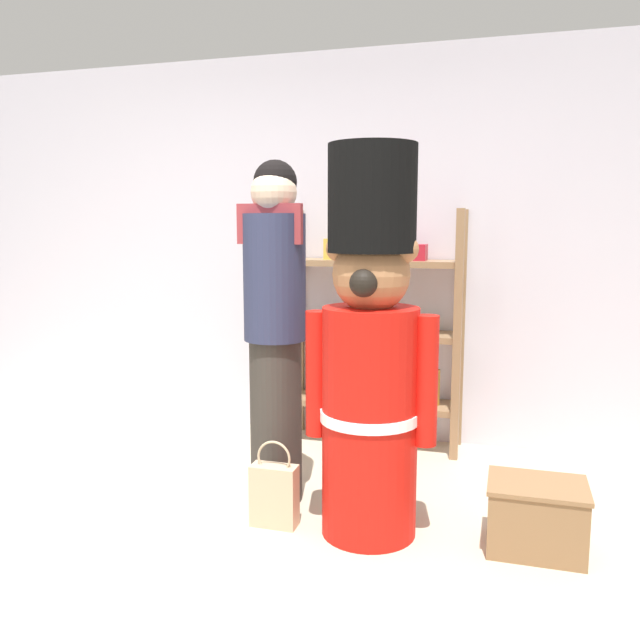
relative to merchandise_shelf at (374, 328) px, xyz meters
The scene contains 7 objects.
ground_plane 2.16m from the merchandise_shelf, 100.46° to the right, with size 6.40×6.40×0.00m, color beige.
back_wall 0.67m from the merchandise_shelf, 149.03° to the left, with size 6.40×0.12×2.60m, color silver.
merchandise_shelf is the anchor object (origin of this frame).
teddy_bear_guard 1.29m from the merchandise_shelf, 78.98° to the right, with size 0.62×0.47×1.81m.
person_shopper 1.09m from the merchandise_shelf, 106.64° to the right, with size 0.34×0.32×1.78m.
shopping_bag 1.48m from the merchandise_shelf, 98.97° to the right, with size 0.23×0.10×0.43m.
display_crate 1.70m from the merchandise_shelf, 50.49° to the right, with size 0.43×0.33×0.32m.
Camera 1 is at (1.22, -2.17, 1.46)m, focal length 36.43 mm.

